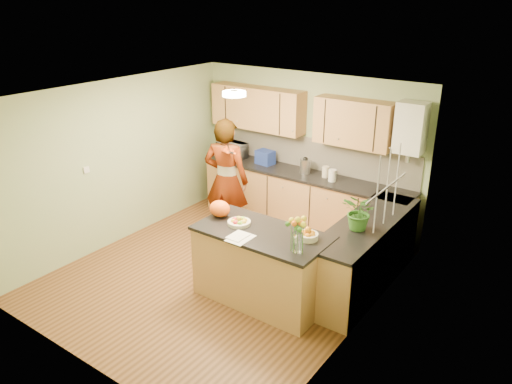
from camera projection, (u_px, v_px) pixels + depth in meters
The scene contains 28 objects.
floor at pixel (224, 274), 6.95m from camera, with size 4.50×4.50×0.00m, color #503016.
ceiling at pixel (219, 94), 6.02m from camera, with size 4.00×4.50×0.02m, color white.
wall_back at pixel (308, 149), 8.18m from camera, with size 4.00×0.02×2.50m, color #8DA878.
wall_front at pixel (73, 261), 4.78m from camera, with size 4.00×0.02×2.50m, color #8DA878.
wall_left at pixel (119, 162), 7.56m from camera, with size 0.02×4.50×2.50m, color #8DA878.
wall_right at pixel (365, 230), 5.41m from camera, with size 0.02×4.50×2.50m, color #8DA878.
back_counter at pixel (303, 200), 8.19m from camera, with size 3.64×0.62×0.94m.
right_counter at pixel (365, 254), 6.50m from camera, with size 0.62×2.24×0.94m.
splashback at pixel (313, 154), 8.14m from camera, with size 3.60×0.02×0.52m, color beige.
upper_cabinets at pixel (295, 114), 7.93m from camera, with size 3.20×0.34×0.70m.
boiler at pixel (411, 128), 6.91m from camera, with size 0.40×0.30×0.86m.
window_right at pixel (388, 188), 5.75m from camera, with size 0.01×1.30×1.05m.
light_switch at pixel (86, 170), 7.08m from camera, with size 0.02×0.09×0.09m, color white.
ceiling_lamp at pixel (234, 94), 6.26m from camera, with size 0.30×0.30×0.07m.
peninsula_island at pixel (262, 266), 6.22m from camera, with size 1.66×0.85×0.95m.
fruit_dish at pixel (239, 221), 6.22m from camera, with size 0.29×0.29×0.10m.
orange_bowl at pixel (308, 234), 5.84m from camera, with size 0.25×0.25×0.14m.
flower_vase at pixel (298, 224), 5.46m from camera, with size 0.27×0.27×0.50m.
orange_bag at pixel (220, 209), 6.42m from camera, with size 0.28×0.24×0.21m, color #EF5813.
papers at pixel (241, 238), 5.87m from camera, with size 0.24×0.33×0.01m, color white.
violinist at pixel (226, 180), 7.63m from camera, with size 0.71×0.46×1.94m, color tan.
violin at pixel (227, 150), 7.14m from camera, with size 0.54×0.22×0.11m, color #501605, non-canonical shape.
microwave at pixel (232, 150), 8.74m from camera, with size 0.49×0.33×0.27m, color white.
blue_box at pixel (265, 157), 8.42m from camera, with size 0.29×0.22×0.23m, color navy.
kettle at pixel (305, 166), 7.98m from camera, with size 0.17×0.17×0.32m.
jar_cream at pixel (326, 172), 7.83m from camera, with size 0.11×0.11×0.17m, color beige.
jar_white at pixel (332, 175), 7.65m from camera, with size 0.12×0.12×0.19m, color white.
potted_plant at pixel (360, 212), 6.02m from camera, with size 0.42×0.36×0.47m, color #336A23.
Camera 1 is at (3.87, -4.65, 3.64)m, focal length 35.00 mm.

